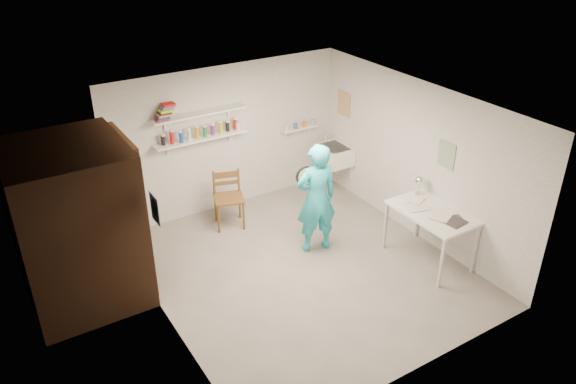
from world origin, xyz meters
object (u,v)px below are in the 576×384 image
belfast_sink (334,155)px  desk_lamp (420,181)px  wall_clock (306,176)px  man (316,199)px  work_table (429,236)px  wooden_chair (229,198)px

belfast_sink → desk_lamp: size_ratio=4.00×
belfast_sink → wall_clock: wall_clock is taller
man → desk_lamp: 1.53m
man → belfast_sink: bearing=-123.1°
belfast_sink → wall_clock: bearing=-139.8°
wall_clock → man: bearing=-68.2°
belfast_sink → work_table: (-0.11, -2.45, -0.30)m
man → work_table: size_ratio=1.40×
work_table → desk_lamp: (0.20, 0.48, 0.62)m
belfast_sink → wooden_chair: 2.10m
wall_clock → wooden_chair: size_ratio=0.31×
man → desk_lamp: man is taller
man → desk_lamp: size_ratio=11.21×
belfast_sink → work_table: size_ratio=0.50×
wooden_chair → work_table: size_ratio=0.81×
wooden_chair → belfast_sink: bearing=20.3°
desk_lamp → work_table: bearing=-112.4°
belfast_sink → man: (-1.31, -1.35, 0.14)m
wall_clock → work_table: wall_clock is taller
work_table → wooden_chair: bearing=129.8°
wall_clock → work_table: size_ratio=0.25×
man → desk_lamp: bearing=167.0°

